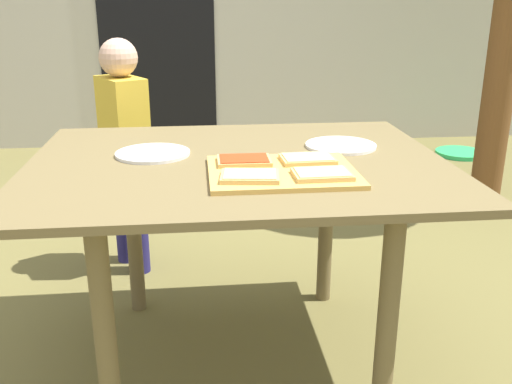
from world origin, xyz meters
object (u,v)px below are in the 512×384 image
cutting_board (282,172)px  pizza_slice_far_left (244,160)px  pizza_slice_near_right (322,174)px  plate_white_left (153,153)px  pizza_slice_far_right (308,159)px  pizza_slice_near_left (250,176)px  plate_white_right (341,145)px  garden_hose_coil (460,153)px  child_left (125,143)px  dining_table (238,189)px

cutting_board → pizza_slice_far_left: pizza_slice_far_left is taller
pizza_slice_near_right → plate_white_left: 0.57m
pizza_slice_far_right → pizza_slice_far_left: bearing=179.1°
pizza_slice_far_left → pizza_slice_near_left: same height
cutting_board → plate_white_right: cutting_board is taller
plate_white_left → garden_hose_coil: 3.28m
pizza_slice_near_left → pizza_slice_far_right: size_ratio=1.05×
pizza_slice_near_left → plate_white_left: 0.42m
cutting_board → pizza_slice_near_left: size_ratio=2.47×
plate_white_right → child_left: size_ratio=0.23×
pizza_slice_far_left → pizza_slice_near_right: size_ratio=0.99×
pizza_slice_near_left → pizza_slice_near_right: size_ratio=1.06×
cutting_board → garden_hose_coil: bearing=55.2°
cutting_board → pizza_slice_near_right: pizza_slice_near_right is taller
pizza_slice_near_left → garden_hose_coil: (1.90, 2.68, -0.71)m
plate_white_right → garden_hose_coil: bearing=56.0°
pizza_slice_far_left → dining_table: bearing=98.5°
garden_hose_coil → cutting_board: bearing=-124.8°
pizza_slice_near_left → pizza_slice_near_right: bearing=-0.7°
pizza_slice_near_left → plate_white_left: (-0.27, 0.32, -0.02)m
cutting_board → garden_hose_coil: cutting_board is taller
garden_hose_coil → plate_white_right: bearing=-124.0°
pizza_slice_far_left → pizza_slice_near_left: bearing=-89.1°
pizza_slice_far_left → child_left: size_ratio=0.15×
pizza_slice_near_right → plate_white_left: (-0.47, 0.32, -0.02)m
dining_table → pizza_slice_far_left: 0.14m
pizza_slice_far_right → garden_hose_coil: bearing=55.8°
pizza_slice_far_right → plate_white_right: size_ratio=0.68×
plate_white_left → child_left: (-0.17, 0.68, -0.13)m
plate_white_left → plate_white_right: bearing=3.3°
dining_table → garden_hose_coil: size_ratio=3.33×
dining_table → garden_hose_coil: bearing=51.9°
pizza_slice_near_left → pizza_slice_far_right: 0.24m
pizza_slice_far_right → plate_white_left: (-0.46, 0.17, -0.02)m
pizza_slice_far_left → pizza_slice_far_right: (0.19, -0.00, 0.00)m
pizza_slice_far_left → child_left: bearing=117.6°
pizza_slice_near_right → plate_white_right: bearing=68.4°
garden_hose_coil → child_left: bearing=-144.4°
pizza_slice_near_right → pizza_slice_near_left: bearing=179.3°
pizza_slice_far_right → pizza_slice_near_left: bearing=-140.9°
pizza_slice_near_right → plate_white_left: pizza_slice_near_right is taller
dining_table → plate_white_right: size_ratio=5.42×
dining_table → pizza_slice_far_left: (0.01, -0.08, 0.11)m
pizza_slice_far_right → plate_white_left: size_ratio=0.68×
pizza_slice_far_left → pizza_slice_far_right: bearing=-0.9°
child_left → cutting_board: bearing=-59.6°
pizza_slice_far_left → plate_white_left: bearing=148.6°
dining_table → pizza_slice_near_right: (0.21, -0.24, 0.11)m
pizza_slice_far_left → cutting_board: bearing=-38.1°
pizza_slice_far_right → pizza_slice_near_right: bearing=-86.3°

